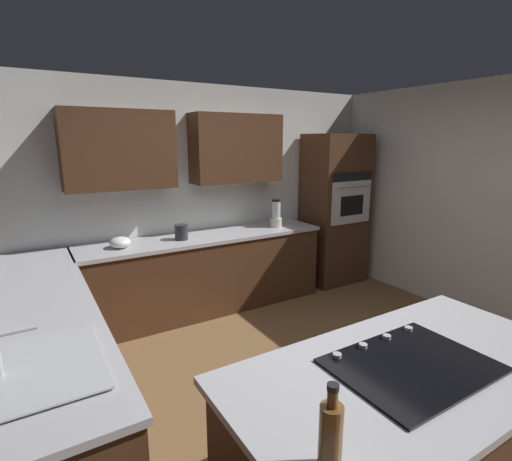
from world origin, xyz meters
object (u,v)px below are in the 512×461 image
(sink_unit, at_px, (48,364))
(kettle, at_px, (181,232))
(wall_oven, at_px, (335,209))
(cooktop, at_px, (411,364))
(blender, at_px, (276,215))
(oil_bottle, at_px, (331,435))
(mixing_bowl, at_px, (120,242))

(sink_unit, relative_size, kettle, 4.17)
(wall_oven, bearing_deg, cooktop, 53.38)
(sink_unit, xyz_separation_m, blender, (-2.68, -2.01, 0.13))
(oil_bottle, bearing_deg, cooktop, -161.35)
(oil_bottle, bearing_deg, mixing_bowl, -90.37)
(mixing_bowl, xyz_separation_m, kettle, (-0.65, 0.00, 0.03))
(wall_oven, relative_size, cooktop, 2.69)
(wall_oven, distance_m, blender, 1.00)
(cooktop, relative_size, mixing_bowl, 3.64)
(cooktop, relative_size, kettle, 4.53)
(blender, xyz_separation_m, oil_bottle, (1.92, 3.16, -0.02))
(sink_unit, bearing_deg, oil_bottle, 123.56)
(blender, height_order, mixing_bowl, blender)
(sink_unit, distance_m, oil_bottle, 1.38)
(wall_oven, height_order, blender, wall_oven)
(sink_unit, relative_size, blender, 1.99)
(wall_oven, relative_size, oil_bottle, 6.50)
(cooktop, xyz_separation_m, kettle, (0.07, -2.90, 0.08))
(blender, relative_size, oil_bottle, 1.12)
(wall_oven, distance_m, mixing_bowl, 2.90)
(mixing_bowl, bearing_deg, oil_bottle, 89.63)
(sink_unit, height_order, oil_bottle, oil_bottle)
(sink_unit, relative_size, cooktop, 0.92)
(cooktop, xyz_separation_m, mixing_bowl, (0.72, -2.90, 0.05))
(mixing_bowl, relative_size, oil_bottle, 0.66)
(blender, distance_m, mixing_bowl, 1.90)
(sink_unit, distance_m, mixing_bowl, 2.16)
(cooktop, bearing_deg, kettle, -88.55)
(blender, relative_size, mixing_bowl, 1.68)
(cooktop, xyz_separation_m, oil_bottle, (0.74, 0.25, 0.12))
(blender, xyz_separation_m, kettle, (1.25, 0.00, -0.07))
(oil_bottle, bearing_deg, sink_unit, -56.44)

